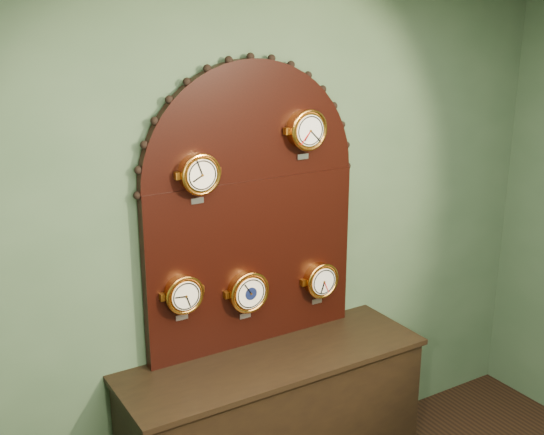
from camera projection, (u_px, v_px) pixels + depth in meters
wall_back at (247, 238)px, 3.57m from camera, size 4.00×0.00×4.00m
shop_counter at (274, 429)px, 3.64m from camera, size 1.60×0.50×0.80m
display_board at (252, 199)px, 3.46m from camera, size 1.26×0.06×1.53m
roman_clock at (199, 174)px, 3.20m from camera, size 0.20×0.08×0.26m
arabic_clock at (307, 130)px, 3.45m from camera, size 0.22×0.08×0.27m
hygrometer at (183, 294)px, 3.32m from camera, size 0.20×0.08×0.25m
barometer at (248, 292)px, 3.51m from camera, size 0.23×0.08×0.28m
tide_clock at (321, 280)px, 3.75m from camera, size 0.20×0.08×0.26m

